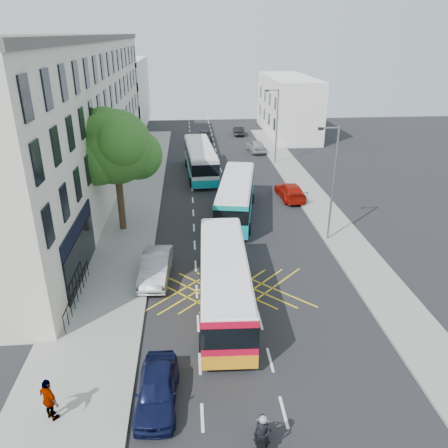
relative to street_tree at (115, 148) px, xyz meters
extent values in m
plane|color=black|center=(8.51, -14.97, -6.29)|extent=(120.00, 120.00, 0.00)
cube|color=gray|center=(0.01, 0.03, -6.22)|extent=(5.00, 70.00, 0.15)
cube|color=gray|center=(16.01, 0.03, -6.22)|extent=(3.00, 70.00, 0.15)
cube|color=beige|center=(-5.49, 9.53, 0.21)|extent=(8.00, 45.00, 13.00)
cube|color=#59544C|center=(-5.49, 9.53, 6.96)|extent=(8.30, 45.00, 0.50)
cube|color=black|center=(-1.44, -6.97, -2.89)|extent=(0.12, 7.00, 0.90)
cube|color=black|center=(-1.44, -6.97, -4.69)|extent=(0.12, 7.00, 2.60)
cube|color=silver|center=(-5.49, 40.03, -1.29)|extent=(8.00, 20.00, 10.00)
cube|color=silver|center=(19.51, 33.03, -2.29)|extent=(6.00, 18.00, 8.00)
cylinder|color=#382619|center=(0.01, 0.03, -3.94)|extent=(0.50, 0.50, 4.40)
sphere|color=#1B5217|center=(0.01, 0.03, 0.06)|extent=(5.20, 5.20, 5.20)
sphere|color=#1B5217|center=(1.41, 0.83, -0.74)|extent=(3.60, 3.60, 3.60)
sphere|color=#1B5217|center=(-1.19, -0.57, -0.54)|extent=(3.80, 3.80, 3.80)
sphere|color=#1B5217|center=(0.61, -1.27, 0.66)|extent=(3.40, 3.40, 3.40)
sphere|color=#1B5217|center=(-0.79, 1.13, 1.06)|extent=(3.20, 3.20, 3.20)
cylinder|color=slate|center=(14.81, -2.97, -2.14)|extent=(0.14, 0.14, 8.00)
cylinder|color=slate|center=(14.21, -2.97, 1.76)|extent=(1.20, 0.10, 0.10)
cube|color=black|center=(13.61, -2.97, 1.71)|extent=(0.35, 0.15, 0.18)
cylinder|color=slate|center=(14.81, 17.03, -2.14)|extent=(0.14, 0.14, 8.00)
cylinder|color=slate|center=(14.21, 17.03, 1.76)|extent=(1.20, 0.10, 0.10)
cube|color=black|center=(13.61, 17.03, 1.71)|extent=(0.35, 0.15, 0.18)
cube|color=silver|center=(6.77, -10.51, -4.68)|extent=(2.78, 10.67, 2.55)
cube|color=silver|center=(6.77, -10.51, -3.36)|extent=(2.58, 10.45, 0.12)
cube|color=black|center=(6.77, -10.51, -4.32)|extent=(2.84, 10.73, 1.06)
cube|color=orange|center=(6.77, -10.51, -5.57)|extent=(2.83, 10.72, 0.72)
cube|color=red|center=(6.58, -15.78, -4.65)|extent=(2.45, 0.19, 2.41)
cube|color=#FF0C0C|center=(5.63, -15.75, -5.33)|extent=(0.25, 0.07, 0.25)
cube|color=#FF0C0C|center=(7.54, -15.82, -5.33)|extent=(0.25, 0.07, 0.25)
cylinder|color=black|center=(5.67, -7.58, -5.86)|extent=(0.30, 0.88, 0.87)
cylinder|color=black|center=(8.07, -7.67, -5.86)|extent=(0.30, 0.88, 0.87)
cylinder|color=black|center=(5.44, -14.03, -5.86)|extent=(0.30, 0.88, 0.87)
cylinder|color=black|center=(7.85, -14.12, -5.86)|extent=(0.30, 0.88, 0.87)
cube|color=silver|center=(8.77, 2.27, -4.68)|extent=(4.26, 10.87, 2.56)
cube|color=silver|center=(8.77, 2.27, -3.35)|extent=(4.03, 10.62, 0.12)
cube|color=black|center=(8.77, 2.27, -4.32)|extent=(4.33, 10.94, 1.06)
cube|color=#0E87AD|center=(8.77, 2.27, -5.57)|extent=(4.32, 10.93, 0.72)
cube|color=#0C988F|center=(7.84, -2.92, -4.65)|extent=(2.43, 0.53, 2.41)
cube|color=#FF0C0C|center=(6.89, -2.76, -5.33)|extent=(0.26, 0.10, 0.25)
cube|color=#FF0C0C|center=(8.77, -3.10, -5.33)|extent=(0.26, 0.10, 0.25)
cylinder|color=black|center=(8.10, 5.33, -5.86)|extent=(0.42, 0.90, 0.87)
cylinder|color=black|center=(10.47, 4.90, -5.86)|extent=(0.42, 0.90, 0.87)
cylinder|color=black|center=(6.95, -1.03, -5.86)|extent=(0.42, 0.90, 0.87)
cylinder|color=black|center=(9.33, -1.46, -5.86)|extent=(0.42, 0.90, 0.87)
cube|color=silver|center=(6.25, 13.58, -4.61)|extent=(3.16, 11.15, 2.65)
cube|color=silver|center=(6.25, 13.58, -3.24)|extent=(2.95, 10.92, 0.12)
cube|color=black|center=(6.25, 13.58, -4.24)|extent=(3.23, 11.21, 1.10)
cube|color=#0C8E99|center=(6.25, 13.58, -5.54)|extent=(3.22, 11.20, 0.75)
cube|color=silver|center=(6.58, 8.11, -4.59)|extent=(2.55, 0.25, 2.50)
cube|color=#FF0C0C|center=(5.58, 8.04, -5.29)|extent=(0.25, 0.07, 0.25)
cube|color=#FF0C0C|center=(7.58, 8.16, -5.29)|extent=(0.25, 0.07, 0.25)
cylinder|color=black|center=(4.82, 16.50, -5.84)|extent=(0.33, 0.92, 0.90)
cylinder|color=black|center=(7.32, 16.65, -5.84)|extent=(0.33, 0.92, 0.90)
cylinder|color=black|center=(5.23, 9.80, -5.84)|extent=(0.33, 0.92, 0.90)
cylinder|color=black|center=(7.73, 9.96, -5.84)|extent=(0.33, 0.92, 0.90)
cylinder|color=black|center=(7.54, -19.02, -5.98)|extent=(0.28, 0.63, 0.62)
cube|color=black|center=(7.35, -19.73, -5.69)|extent=(0.51, 1.18, 0.21)
cube|color=black|center=(7.41, -19.49, -5.51)|extent=(0.38, 0.49, 0.19)
cube|color=black|center=(7.28, -19.96, -5.56)|extent=(0.37, 0.54, 0.10)
cylinder|color=slate|center=(7.52, -19.07, -5.61)|extent=(0.17, 0.42, 0.82)
cylinder|color=slate|center=(7.49, -19.21, -5.27)|extent=(0.57, 0.19, 0.04)
imported|color=black|center=(7.33, -19.77, -5.31)|extent=(0.70, 0.55, 1.68)
sphere|color=#99999E|center=(7.33, -19.77, -4.59)|extent=(0.29, 0.29, 0.29)
imported|color=black|center=(3.56, -17.03, -5.61)|extent=(1.75, 4.06, 1.36)
imported|color=#95979C|center=(2.91, -7.28, -5.52)|extent=(1.96, 4.80, 1.55)
imported|color=#A01206|center=(14.01, 5.76, -5.60)|extent=(2.25, 4.90, 1.39)
imported|color=#3C3E43|center=(7.31, 29.48, -5.69)|extent=(2.10, 4.36, 1.20)
imported|color=#989B9F|center=(13.43, 22.55, -5.56)|extent=(2.15, 4.45, 1.47)
imported|color=black|center=(12.36, 32.50, -5.66)|extent=(1.36, 3.82, 1.25)
imported|color=gray|center=(-0.38, -17.67, -5.22)|extent=(1.12, 1.05, 1.85)
camera|label=1|loc=(5.14, -30.42, 7.37)|focal=35.00mm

